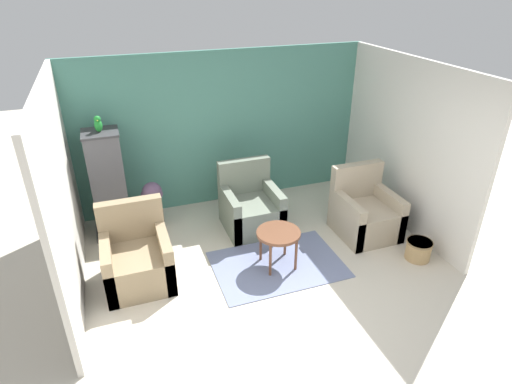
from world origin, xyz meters
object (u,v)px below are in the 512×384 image
armchair_right (365,214)px  birdcage (109,185)px  coffee_table (278,236)px  parrot (98,124)px  potted_plant (153,201)px  armchair_left (137,260)px  wicker_basket (419,249)px  armchair_middle (251,209)px

armchair_right → birdcage: bearing=159.7°
coffee_table → armchair_right: armchair_right is taller
birdcage → parrot: size_ratio=6.92×
armchair_right → potted_plant: bearing=157.2°
armchair_left → wicker_basket: (3.56, -0.79, -0.16)m
birdcage → potted_plant: size_ratio=2.14×
birdcage → parrot: parrot is taller
birdcage → potted_plant: bearing=-6.2°
armchair_left → parrot: bearing=99.0°
armchair_left → parrot: size_ratio=4.36×
potted_plant → wicker_basket: 3.79m
coffee_table → armchair_right: (1.49, 0.32, -0.14)m
coffee_table → potted_plant: potted_plant is taller
armchair_middle → potted_plant: armchair_middle is taller
armchair_right → parrot: parrot is taller
birdcage → wicker_basket: 4.34m
parrot → wicker_basket: (3.77, -2.08, -1.51)m
armchair_left → birdcage: (-0.20, 1.29, 0.45)m
armchair_right → wicker_basket: size_ratio=2.87×
parrot → potted_plant: (0.57, -0.06, -1.23)m
armchair_right → birdcage: birdcage is taller
parrot → wicker_basket: size_ratio=0.66×
armchair_middle → wicker_basket: bearing=-39.4°
coffee_table → armchair_left: armchair_left is taller
armchair_middle → birdcage: (-1.92, 0.56, 0.45)m
coffee_table → armchair_middle: armchair_middle is taller
armchair_right → armchair_middle: same height
coffee_table → parrot: (-1.94, 1.58, 1.20)m
parrot → potted_plant: bearing=-6.4°
armchair_right → armchair_middle: (-1.51, 0.70, 0.00)m
coffee_table → armchair_middle: 1.03m
armchair_left → birdcage: bearing=99.0°
armchair_left → armchair_middle: (1.72, 0.73, 0.00)m
coffee_table → wicker_basket: coffee_table is taller
potted_plant → armchair_right: bearing=-22.8°
armchair_left → armchair_right: size_ratio=1.00×
armchair_right → armchair_middle: bearing=154.9°
armchair_left → coffee_table: bearing=-9.6°
birdcage → armchair_right: bearing=-20.3°
potted_plant → birdcage: bearing=173.8°
potted_plant → parrot: bearing=173.6°
birdcage → coffee_table: bearing=-39.2°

